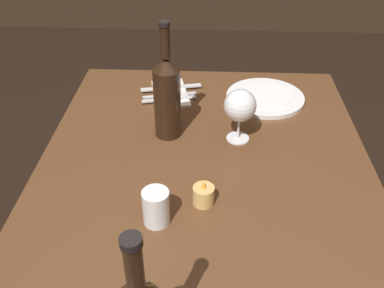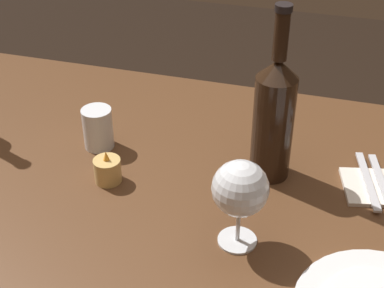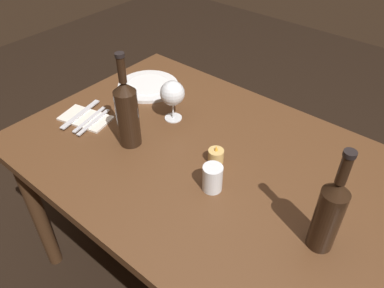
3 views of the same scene
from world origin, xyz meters
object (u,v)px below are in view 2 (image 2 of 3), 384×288
(water_tumbler, at_px, (98,130))
(fork_inner, at_px, (381,183))
(fork_outer, at_px, (368,181))
(wine_glass_left, at_px, (240,190))
(wine_bottle_second, at_px, (274,116))
(votive_candle, at_px, (108,170))

(water_tumbler, distance_m, fork_inner, 0.57)
(fork_inner, relative_size, fork_outer, 1.00)
(wine_glass_left, xyz_separation_m, wine_bottle_second, (0.02, 0.20, 0.02))
(water_tumbler, bearing_deg, wine_bottle_second, 0.98)
(wine_bottle_second, relative_size, water_tumbler, 3.91)
(votive_candle, xyz_separation_m, fork_inner, (0.50, 0.12, -0.01))
(fork_inner, bearing_deg, water_tumbler, -177.88)
(fork_inner, bearing_deg, fork_outer, 180.00)
(water_tumbler, xyz_separation_m, fork_inner, (0.57, 0.02, -0.03))
(wine_bottle_second, height_order, water_tumbler, wine_bottle_second)
(votive_candle, distance_m, fork_outer, 0.49)
(water_tumbler, height_order, fork_outer, water_tumbler)
(wine_glass_left, bearing_deg, votive_candle, 160.71)
(water_tumbler, xyz_separation_m, fork_outer, (0.54, 0.02, -0.03))
(wine_bottle_second, xyz_separation_m, water_tumbler, (-0.36, -0.01, -0.09))
(fork_outer, bearing_deg, votive_candle, -165.50)
(fork_inner, bearing_deg, wine_bottle_second, -175.97)
(wine_bottle_second, height_order, votive_candle, wine_bottle_second)
(water_tumbler, bearing_deg, votive_candle, -57.36)
(wine_glass_left, relative_size, votive_candle, 2.36)
(wine_bottle_second, bearing_deg, wine_glass_left, -94.72)
(wine_glass_left, xyz_separation_m, fork_inner, (0.23, 0.22, -0.10))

